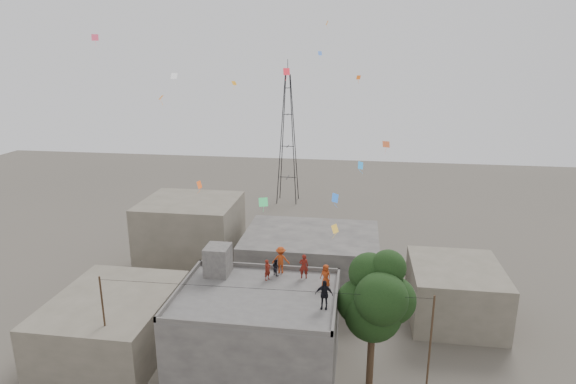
{
  "coord_description": "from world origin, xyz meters",
  "views": [
    {
      "loc": [
        5.91,
        -26.41,
        20.41
      ],
      "look_at": [
        1.76,
        1.53,
        12.4
      ],
      "focal_mm": 30.0,
      "sensor_mm": 36.0,
      "label": 1
    }
  ],
  "objects_px": {
    "person_dark_adult": "(324,295)",
    "stair_head_box": "(218,260)",
    "tree": "(376,299)",
    "transmission_tower": "(288,140)",
    "person_red_adult": "(304,266)"
  },
  "relations": [
    {
      "from": "tree",
      "to": "person_red_adult",
      "type": "height_order",
      "value": "tree"
    },
    {
      "from": "tree",
      "to": "person_dark_adult",
      "type": "xyz_separation_m",
      "value": [
        -3.1,
        -1.61,
        0.89
      ]
    },
    {
      "from": "stair_head_box",
      "to": "person_dark_adult",
      "type": "relative_size",
      "value": 1.12
    },
    {
      "from": "stair_head_box",
      "to": "person_red_adult",
      "type": "xyz_separation_m",
      "value": [
        5.83,
        0.19,
        -0.15
      ]
    },
    {
      "from": "person_dark_adult",
      "to": "stair_head_box",
      "type": "bearing_deg",
      "value": 156.13
    },
    {
      "from": "stair_head_box",
      "to": "transmission_tower",
      "type": "relative_size",
      "value": 0.1
    },
    {
      "from": "tree",
      "to": "person_dark_adult",
      "type": "relative_size",
      "value": 5.09
    },
    {
      "from": "tree",
      "to": "person_red_adult",
      "type": "xyz_separation_m",
      "value": [
        -4.74,
        2.2,
        0.85
      ]
    },
    {
      "from": "tree",
      "to": "stair_head_box",
      "type": "bearing_deg",
      "value": 169.26
    },
    {
      "from": "person_red_adult",
      "to": "stair_head_box",
      "type": "bearing_deg",
      "value": -8.3
    },
    {
      "from": "tree",
      "to": "person_red_adult",
      "type": "bearing_deg",
      "value": 155.12
    },
    {
      "from": "stair_head_box",
      "to": "tree",
      "type": "bearing_deg",
      "value": -10.74
    },
    {
      "from": "stair_head_box",
      "to": "person_dark_adult",
      "type": "bearing_deg",
      "value": -25.84
    },
    {
      "from": "transmission_tower",
      "to": "person_dark_adult",
      "type": "relative_size",
      "value": 11.2
    },
    {
      "from": "stair_head_box",
      "to": "transmission_tower",
      "type": "xyz_separation_m",
      "value": [
        -0.8,
        37.4,
        1.97
      ]
    }
  ]
}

